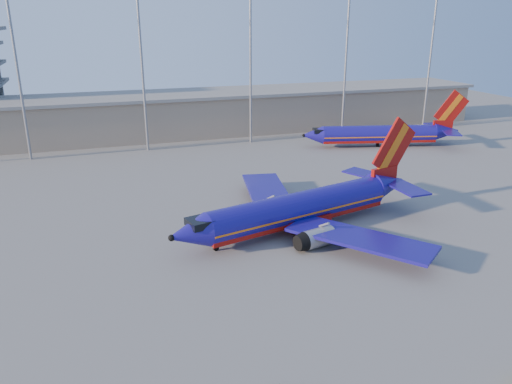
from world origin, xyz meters
TOP-DOWN VIEW (x-y plane):
  - ground at (0.00, 0.00)m, footprint 220.00×220.00m
  - terminal_building at (10.00, 58.00)m, footprint 122.00×16.00m
  - light_mast_row at (5.00, 46.00)m, footprint 101.60×1.60m
  - aircraft_main at (7.61, 3.48)m, footprint 33.54×31.88m
  - aircraft_second at (37.49, 34.58)m, footprint 30.70×14.38m

SIDE VIEW (x-z plane):
  - ground at x=0.00m, z-range 0.00..0.00m
  - aircraft_second at x=37.49m, z-range -2.87..7.72m
  - aircraft_main at x=7.61m, z-range -3.31..8.23m
  - terminal_building at x=10.00m, z-range 0.07..8.57m
  - light_mast_row at x=5.00m, z-range 3.23..31.88m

